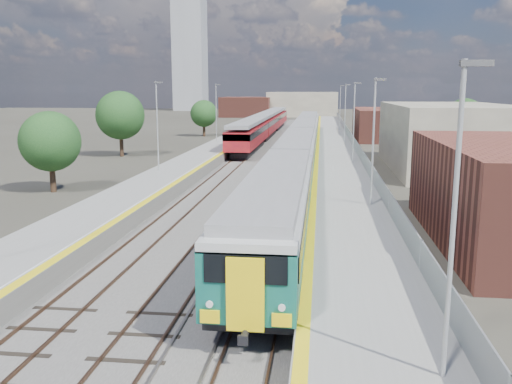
# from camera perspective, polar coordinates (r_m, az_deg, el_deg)

# --- Properties ---
(ground) EXTENTS (320.00, 320.00, 0.00)m
(ground) POSITION_cam_1_polar(r_m,az_deg,el_deg) (61.14, 3.48, 3.37)
(ground) COLOR #47443A
(ground) RESTS_ON ground
(ballast_bed) EXTENTS (10.50, 155.00, 0.06)m
(ballast_bed) POSITION_cam_1_polar(r_m,az_deg,el_deg) (63.77, 1.59, 3.72)
(ballast_bed) COLOR #565451
(ballast_bed) RESTS_ON ground
(tracks) EXTENTS (8.96, 160.00, 0.17)m
(tracks) POSITION_cam_1_polar(r_m,az_deg,el_deg) (65.37, 2.25, 3.96)
(tracks) COLOR #4C3323
(tracks) RESTS_ON ground
(platform_right) EXTENTS (4.70, 155.00, 8.52)m
(platform_right) POSITION_cam_1_polar(r_m,az_deg,el_deg) (63.47, 8.40, 4.04)
(platform_right) COLOR slate
(platform_right) RESTS_ON ground
(platform_left) EXTENTS (4.30, 155.00, 8.52)m
(platform_left) POSITION_cam_1_polar(r_m,az_deg,el_deg) (64.68, -4.43, 4.23)
(platform_left) COLOR slate
(platform_left) RESTS_ON ground
(buildings) EXTENTS (72.00, 185.50, 40.00)m
(buildings) POSITION_cam_1_polar(r_m,az_deg,el_deg) (150.71, -1.45, 11.86)
(buildings) COLOR brown
(buildings) RESTS_ON ground
(green_train) EXTENTS (3.00, 83.45, 3.30)m
(green_train) POSITION_cam_1_polar(r_m,az_deg,el_deg) (56.47, 4.77, 5.12)
(green_train) COLOR black
(green_train) RESTS_ON ground
(red_train) EXTENTS (3.05, 61.72, 3.85)m
(red_train) POSITION_cam_1_polar(r_m,az_deg,el_deg) (88.94, 1.01, 7.18)
(red_train) COLOR black
(red_train) RESTS_ON ground
(tree_a) EXTENTS (4.61, 4.61, 6.24)m
(tree_a) POSITION_cam_1_polar(r_m,az_deg,el_deg) (44.37, -20.85, 4.99)
(tree_a) COLOR #382619
(tree_a) RESTS_ON ground
(tree_b) EXTENTS (5.66, 5.66, 7.68)m
(tree_b) POSITION_cam_1_polar(r_m,az_deg,el_deg) (65.93, -14.11, 7.83)
(tree_b) COLOR #382619
(tree_b) RESTS_ON ground
(tree_c) EXTENTS (4.48, 4.48, 6.08)m
(tree_c) POSITION_cam_1_polar(r_m,az_deg,el_deg) (92.06, -5.52, 8.22)
(tree_c) COLOR #382619
(tree_c) RESTS_ON ground
(tree_d) EXTENTS (4.93, 4.93, 6.68)m
(tree_d) POSITION_cam_1_polar(r_m,az_deg,el_deg) (77.53, 21.10, 7.37)
(tree_d) COLOR #382619
(tree_d) RESTS_ON ground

